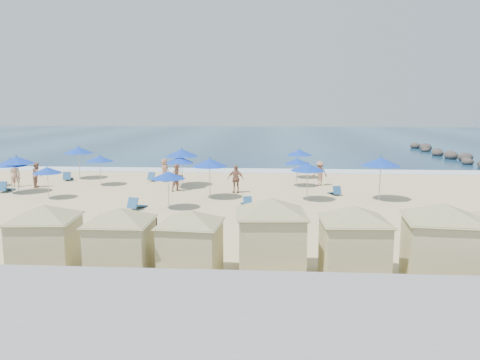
% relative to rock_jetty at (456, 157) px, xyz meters
% --- Properties ---
extents(ground, '(160.00, 160.00, 0.00)m').
position_rel_rock_jetty_xyz_m(ground, '(-24.01, -24.90, -0.36)').
color(ground, '#DBC08A').
rests_on(ground, ground).
extents(ocean, '(160.00, 80.00, 0.06)m').
position_rel_rock_jetty_xyz_m(ocean, '(-24.01, 30.10, -0.33)').
color(ocean, navy).
rests_on(ocean, ground).
extents(surf_line, '(160.00, 2.50, 0.08)m').
position_rel_rock_jetty_xyz_m(surf_line, '(-24.01, -9.40, -0.32)').
color(surf_line, white).
rests_on(surf_line, ground).
extents(seawall, '(160.00, 6.10, 1.22)m').
position_rel_rock_jetty_xyz_m(seawall, '(-24.01, -38.40, 0.29)').
color(seawall, gray).
rests_on(seawall, ground).
extents(rock_jetty, '(2.56, 26.66, 0.96)m').
position_rel_rock_jetty_xyz_m(rock_jetty, '(0.00, 0.00, 0.00)').
color(rock_jetty, '#2D2725').
rests_on(rock_jetty, ground).
extents(trash_bin, '(0.96, 0.96, 0.77)m').
position_rel_rock_jetty_xyz_m(trash_bin, '(-24.61, -29.36, 0.02)').
color(trash_bin, black).
rests_on(trash_bin, ground).
extents(cabana_0, '(4.27, 4.27, 2.69)m').
position_rel_rock_jetty_xyz_m(cabana_0, '(-26.72, -34.67, 1.18)').
color(cabana_0, '#C5BA86').
rests_on(cabana_0, ground).
extents(cabana_1, '(4.22, 4.22, 2.65)m').
position_rel_rock_jetty_xyz_m(cabana_1, '(-24.09, -34.75, 1.15)').
color(cabana_1, '#C5BA86').
rests_on(cabana_1, ground).
extents(cabana_2, '(4.05, 4.05, 2.55)m').
position_rel_rock_jetty_xyz_m(cabana_2, '(-21.76, -34.60, 1.10)').
color(cabana_2, '#C5BA86').
rests_on(cabana_2, ground).
extents(cabana_3, '(4.69, 4.69, 2.95)m').
position_rel_rock_jetty_xyz_m(cabana_3, '(-19.09, -34.19, 1.33)').
color(cabana_3, '#C5BA86').
rests_on(cabana_3, ground).
extents(cabana_4, '(4.40, 4.40, 2.76)m').
position_rel_rock_jetty_xyz_m(cabana_4, '(-16.38, -34.47, 1.22)').
color(cabana_4, '#C5BA86').
rests_on(cabana_4, ground).
extents(cabana_5, '(4.69, 4.69, 2.96)m').
position_rel_rock_jetty_xyz_m(cabana_5, '(-13.66, -34.70, 1.33)').
color(cabana_5, '#C5BA86').
rests_on(cabana_5, ground).
extents(umbrella_1, '(2.05, 2.05, 2.34)m').
position_rel_rock_jetty_xyz_m(umbrella_1, '(-35.92, -20.62, 1.67)').
color(umbrella_1, '#A5A8AD').
rests_on(umbrella_1, ground).
extents(umbrella_2, '(2.27, 2.27, 2.58)m').
position_rel_rock_jetty_xyz_m(umbrella_2, '(-34.00, -14.37, 1.88)').
color(umbrella_2, '#A5A8AD').
rests_on(umbrella_2, ground).
extents(umbrella_3, '(1.80, 1.80, 2.04)m').
position_rel_rock_jetty_xyz_m(umbrella_3, '(-32.77, -22.06, 1.41)').
color(umbrella_3, '#A5A8AD').
rests_on(umbrella_3, ground).
extents(umbrella_4, '(1.95, 1.95, 2.22)m').
position_rel_rock_jetty_xyz_m(umbrella_4, '(-31.28, -17.18, 1.57)').
color(umbrella_4, '#A5A8AD').
rests_on(umbrella_4, ground).
extents(umbrella_5, '(2.00, 2.00, 2.27)m').
position_rel_rock_jetty_xyz_m(umbrella_5, '(-25.38, -17.92, 1.61)').
color(umbrella_5, '#A5A8AD').
rests_on(umbrella_5, ground).
extents(umbrella_6, '(1.93, 1.93, 2.19)m').
position_rel_rock_jetty_xyz_m(umbrella_6, '(-24.76, -24.40, 1.54)').
color(umbrella_6, '#A5A8AD').
rests_on(umbrella_6, ground).
extents(umbrella_7, '(2.40, 2.40, 2.73)m').
position_rel_rock_jetty_xyz_m(umbrella_7, '(-25.41, -16.99, 2.01)').
color(umbrella_7, '#A5A8AD').
rests_on(umbrella_7, ground).
extents(umbrella_8, '(2.26, 2.26, 2.57)m').
position_rel_rock_jetty_xyz_m(umbrella_8, '(-22.85, -21.34, 1.87)').
color(umbrella_8, '#A5A8AD').
rests_on(umbrella_8, ground).
extents(umbrella_9, '(2.05, 2.05, 2.34)m').
position_rel_rock_jetty_xyz_m(umbrella_9, '(-16.91, -12.93, 1.66)').
color(umbrella_9, '#A5A8AD').
rests_on(umbrella_9, ground).
extents(umbrella_10, '(1.83, 1.83, 2.08)m').
position_rel_rock_jetty_xyz_m(umbrella_10, '(-17.29, -16.72, 1.44)').
color(umbrella_10, '#A5A8AD').
rests_on(umbrella_10, ground).
extents(umbrella_11, '(2.06, 2.06, 2.35)m').
position_rel_rock_jetty_xyz_m(umbrella_11, '(-16.93, -21.60, 1.67)').
color(umbrella_11, '#A5A8AD').
rests_on(umbrella_11, ground).
extents(umbrella_12, '(2.38, 2.38, 2.71)m').
position_rel_rock_jetty_xyz_m(umbrella_12, '(-12.55, -21.24, 1.99)').
color(umbrella_12, '#A5A8AD').
rests_on(umbrella_12, ground).
extents(umbrella_13, '(2.19, 2.19, 2.49)m').
position_rel_rock_jetty_xyz_m(umbrella_13, '(-35.68, -20.30, 1.80)').
color(umbrella_13, '#A5A8AD').
rests_on(umbrella_13, ground).
extents(beach_chair_0, '(0.65, 1.39, 0.76)m').
position_rel_rock_jetty_xyz_m(beach_chair_0, '(-36.74, -20.10, -0.10)').
color(beach_chair_0, '#245385').
rests_on(beach_chair_0, ground).
extents(beach_chair_1, '(0.85, 1.37, 0.70)m').
position_rel_rock_jetty_xyz_m(beach_chair_1, '(-34.58, -15.26, -0.12)').
color(beach_chair_1, '#245385').
rests_on(beach_chair_1, ground).
extents(beach_chair_2, '(1.03, 1.41, 0.71)m').
position_rel_rock_jetty_xyz_m(beach_chair_2, '(-27.98, -14.97, -0.12)').
color(beach_chair_2, '#245385').
rests_on(beach_chair_2, ground).
extents(beach_chair_3, '(0.90, 1.41, 0.72)m').
position_rel_rock_jetty_xyz_m(beach_chair_3, '(-26.57, -24.57, -0.11)').
color(beach_chair_3, '#245385').
rests_on(beach_chair_3, ground).
extents(beach_chair_4, '(0.75, 1.20, 0.61)m').
position_rel_rock_jetty_xyz_m(beach_chair_4, '(-20.48, -23.34, -0.15)').
color(beach_chair_4, '#245385').
rests_on(beach_chair_4, ground).
extents(beach_chair_5, '(0.82, 1.25, 0.63)m').
position_rel_rock_jetty_xyz_m(beach_chair_5, '(-14.99, -19.70, -0.14)').
color(beach_chair_5, '#245385').
rests_on(beach_chair_5, ground).
extents(beachgoer_0, '(0.73, 0.64, 1.67)m').
position_rel_rock_jetty_xyz_m(beachgoer_0, '(-37.06, -18.12, 0.47)').
color(beachgoer_0, '#A26F5A').
rests_on(beachgoer_0, ground).
extents(beachgoer_1, '(1.12, 1.11, 1.83)m').
position_rel_rock_jetty_xyz_m(beachgoer_1, '(-25.34, -19.03, 0.55)').
color(beachgoer_1, '#A26F5A').
rests_on(beachgoer_1, ground).
extents(beachgoer_2, '(1.15, 0.67, 1.85)m').
position_rel_rock_jetty_xyz_m(beachgoer_2, '(-21.42, -19.38, 0.56)').
color(beachgoer_2, '#A26F5A').
rests_on(beachgoer_2, ground).
extents(beachgoer_3, '(1.28, 0.97, 1.76)m').
position_rel_rock_jetty_xyz_m(beachgoer_3, '(-15.63, -16.24, 0.52)').
color(beachgoer_3, '#A26F5A').
rests_on(beachgoer_3, ground).
extents(beachgoer_4, '(0.90, 1.01, 1.73)m').
position_rel_rock_jetty_xyz_m(beachgoer_4, '(-27.08, -15.28, 0.50)').
color(beachgoer_4, '#A26F5A').
rests_on(beachgoer_4, ground).
extents(beachgoer_5, '(0.85, 0.98, 1.74)m').
position_rel_rock_jetty_xyz_m(beachgoer_5, '(-35.42, -18.21, 0.51)').
color(beachgoer_5, '#A26F5A').
rests_on(beachgoer_5, ground).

